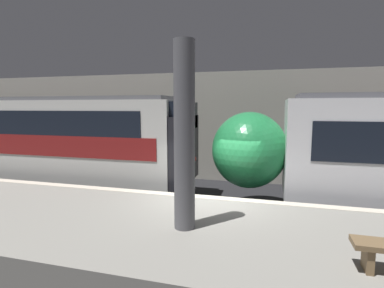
# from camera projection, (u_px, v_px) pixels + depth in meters

# --- Properties ---
(ground_plane) EXTENTS (120.00, 120.00, 0.00)m
(ground_plane) POSITION_uv_depth(u_px,v_px,m) (210.00, 234.00, 8.19)
(ground_plane) COLOR black
(platform) EXTENTS (40.00, 4.11, 1.10)m
(platform) POSITION_uv_depth(u_px,v_px,m) (190.00, 250.00, 6.16)
(platform) COLOR gray
(platform) RESTS_ON ground
(station_rear_barrier) EXTENTS (50.00, 0.15, 5.06)m
(station_rear_barrier) POSITION_uv_depth(u_px,v_px,m) (238.00, 127.00, 13.72)
(station_rear_barrier) COLOR #9E998E
(station_rear_barrier) RESTS_ON ground
(support_pillar_near) EXTENTS (0.41, 0.41, 3.62)m
(support_pillar_near) POSITION_uv_depth(u_px,v_px,m) (184.00, 137.00, 5.73)
(support_pillar_near) COLOR #56565B
(support_pillar_near) RESTS_ON platform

